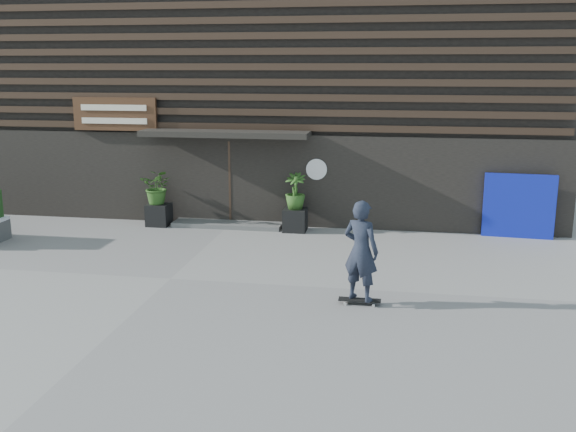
% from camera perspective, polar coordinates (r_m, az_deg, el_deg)
% --- Properties ---
extents(ground, '(80.00, 80.00, 0.00)m').
position_cam_1_polar(ground, '(13.76, -10.22, -5.41)').
color(ground, gray).
rests_on(ground, ground).
extents(entrance_step, '(3.00, 0.80, 0.12)m').
position_cam_1_polar(entrance_step, '(17.96, -5.27, -0.71)').
color(entrance_step, '#535350').
rests_on(entrance_step, ground).
extents(planter_pot_left, '(0.60, 0.60, 0.60)m').
position_cam_1_polar(planter_pot_left, '(18.30, -11.20, 0.12)').
color(planter_pot_left, black).
rests_on(planter_pot_left, ground).
extents(bamboo_left, '(0.86, 0.75, 0.96)m').
position_cam_1_polar(bamboo_left, '(18.15, -11.31, 2.52)').
color(bamboo_left, '#2D591E').
rests_on(bamboo_left, planter_pot_left).
extents(planter_pot_right, '(0.60, 0.60, 0.60)m').
position_cam_1_polar(planter_pot_right, '(17.33, 0.63, -0.35)').
color(planter_pot_right, black).
rests_on(planter_pot_right, ground).
extents(bamboo_right, '(0.54, 0.54, 0.96)m').
position_cam_1_polar(bamboo_right, '(17.16, 0.63, 2.19)').
color(bamboo_right, '#2D591E').
rests_on(bamboo_right, planter_pot_right).
extents(blue_tarp, '(1.75, 0.26, 1.64)m').
position_cam_1_polar(blue_tarp, '(17.56, 19.52, 0.82)').
color(blue_tarp, '#0C16A1').
rests_on(blue_tarp, ground).
extents(building, '(18.00, 11.00, 8.00)m').
position_cam_1_polar(building, '(22.68, -1.91, 12.19)').
color(building, black).
rests_on(building, ground).
extents(skateboarder, '(0.80, 0.69, 1.96)m').
position_cam_1_polar(skateboarder, '(11.90, 6.38, -3.05)').
color(skateboarder, black).
rests_on(skateboarder, ground).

